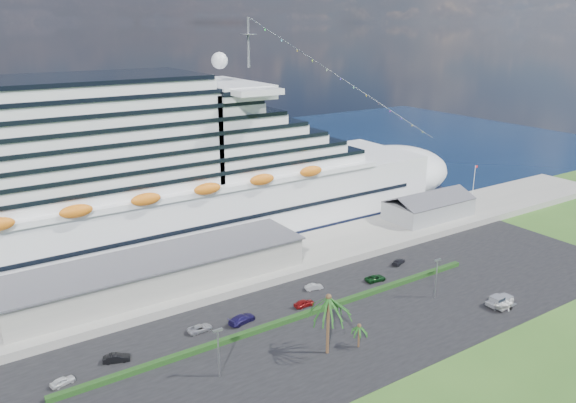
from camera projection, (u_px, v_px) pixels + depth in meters
ground at (388, 346)px, 95.68m from camera, size 420.00×420.00×0.00m
asphalt_lot at (347, 319)px, 104.41m from camera, size 140.00×38.00×0.12m
wharf at (266, 262)px, 127.23m from camera, size 240.00×20.00×1.80m
water at (135, 178)px, 199.11m from camera, size 420.00×160.00×0.02m
cruise_ship at (133, 185)px, 130.24m from camera, size 191.00×38.00×54.00m
terminal_building at (160, 271)px, 112.88m from camera, size 61.00×15.00×6.30m
port_shed at (429, 208)px, 153.41m from camera, size 24.00×12.31×7.37m
flagpole at (474, 184)px, 161.68m from camera, size 1.08×0.16×12.00m
hedge at (297, 317)px, 104.04m from camera, size 88.00×1.10×0.90m
lamp_post_left at (218, 347)px, 85.75m from camera, size 1.60×0.35×8.27m
lamp_post_right at (437, 273)px, 110.89m from camera, size 1.60×0.35×8.27m
palm_tall at (328, 304)px, 90.82m from camera, size 8.82×8.82×11.13m
palm_short at (359, 328)px, 94.19m from camera, size 3.53×3.53×4.56m
parked_car_0 at (63, 381)px, 85.12m from camera, size 3.92×2.23×1.26m
parked_car_1 at (116, 358)px, 90.88m from camera, size 4.50×2.78×1.40m
parked_car_2 at (200, 328)px, 99.83m from camera, size 4.50×2.11×1.24m
parked_car_3 at (242, 319)px, 102.69m from camera, size 5.81×3.30×1.59m
parked_car_4 at (304, 303)px, 108.63m from camera, size 4.21×1.78×1.42m
parked_car_5 at (314, 287)px, 115.54m from camera, size 3.93×2.14×1.23m
parked_car_6 at (376, 278)px, 119.33m from camera, size 4.88×2.73×1.29m
parked_car_7 at (398, 262)px, 127.74m from camera, size 4.58×3.13×1.23m
pickup_truck at (499, 300)px, 108.86m from camera, size 6.00×2.40×2.11m
boat_trailer at (506, 303)px, 107.58m from camera, size 6.31×4.22×1.80m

